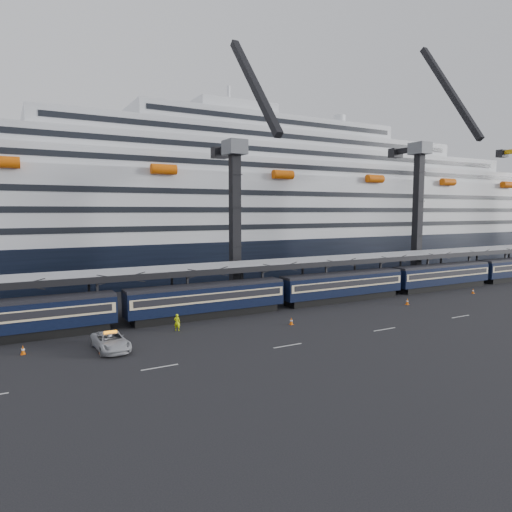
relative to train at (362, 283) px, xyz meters
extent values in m
plane|color=black|center=(4.65, -10.00, -2.20)|extent=(260.00, 260.00, 0.00)
cube|color=beige|center=(-33.35, -14.00, -2.19)|extent=(3.00, 0.15, 0.02)
cube|color=beige|center=(-21.35, -14.00, -2.19)|extent=(3.00, 0.15, 0.02)
cube|color=beige|center=(-9.35, -14.00, -2.19)|extent=(3.00, 0.15, 0.02)
cube|color=beige|center=(2.65, -14.00, -2.19)|extent=(3.00, 0.15, 0.02)
cube|color=black|center=(-43.35, 0.00, -1.75)|extent=(17.48, 2.40, 0.90)
cube|color=black|center=(-43.35, 0.00, 0.05)|extent=(19.00, 2.80, 2.70)
cube|color=beige|center=(-43.35, 0.00, 0.35)|extent=(18.62, 2.92, 1.05)
cube|color=black|center=(-43.35, 0.00, 0.40)|extent=(17.86, 2.98, 0.70)
cube|color=black|center=(-43.35, 0.00, 1.55)|extent=(19.00, 2.50, 0.35)
cube|color=black|center=(-23.35, 0.00, -1.75)|extent=(17.48, 2.40, 0.90)
cube|color=black|center=(-23.35, 0.00, 0.05)|extent=(19.00, 2.80, 2.70)
cube|color=beige|center=(-23.35, 0.00, 0.35)|extent=(18.62, 2.92, 1.05)
cube|color=black|center=(-23.35, 0.00, 0.40)|extent=(17.86, 2.98, 0.70)
cube|color=black|center=(-23.35, 0.00, 1.55)|extent=(19.00, 2.50, 0.35)
cube|color=black|center=(-3.35, 0.00, -1.75)|extent=(17.48, 2.40, 0.90)
cube|color=black|center=(-3.35, 0.00, 0.05)|extent=(19.00, 2.80, 2.70)
cube|color=beige|center=(-3.35, 0.00, 0.35)|extent=(18.62, 2.92, 1.05)
cube|color=black|center=(-3.35, 0.00, 0.40)|extent=(17.86, 2.98, 0.70)
cube|color=black|center=(-3.35, 0.00, 1.55)|extent=(19.00, 2.50, 0.35)
cube|color=black|center=(16.65, 0.00, -1.75)|extent=(17.48, 2.40, 0.90)
cube|color=black|center=(16.65, 0.00, 0.05)|extent=(19.00, 2.80, 2.70)
cube|color=beige|center=(16.65, 0.00, 0.35)|extent=(18.62, 2.92, 1.05)
cube|color=black|center=(16.65, 0.00, 0.40)|extent=(17.86, 2.98, 0.70)
cube|color=black|center=(16.65, 0.00, 1.55)|extent=(19.00, 2.50, 0.35)
cube|color=#97999F|center=(4.65, 4.00, 3.20)|extent=(130.00, 6.00, 0.25)
cube|color=black|center=(4.65, 1.00, 2.90)|extent=(130.00, 0.25, 0.70)
cube|color=black|center=(4.65, 7.00, 2.90)|extent=(130.00, 0.25, 0.70)
cube|color=black|center=(-35.35, 1.20, 0.50)|extent=(0.25, 0.25, 5.40)
cube|color=black|center=(-35.35, 6.80, 0.50)|extent=(0.25, 0.25, 5.40)
cube|color=black|center=(-25.35, 1.20, 0.50)|extent=(0.25, 0.25, 5.40)
cube|color=black|center=(-25.35, 6.80, 0.50)|extent=(0.25, 0.25, 5.40)
cube|color=black|center=(-15.35, 1.20, 0.50)|extent=(0.25, 0.25, 5.40)
cube|color=black|center=(-15.35, 6.80, 0.50)|extent=(0.25, 0.25, 5.40)
cube|color=black|center=(-5.35, 1.20, 0.50)|extent=(0.25, 0.25, 5.40)
cube|color=black|center=(-5.35, 6.80, 0.50)|extent=(0.25, 0.25, 5.40)
cube|color=black|center=(4.65, 1.20, 0.50)|extent=(0.25, 0.25, 5.40)
cube|color=black|center=(4.65, 6.80, 0.50)|extent=(0.25, 0.25, 5.40)
cube|color=black|center=(14.65, 1.20, 0.50)|extent=(0.25, 0.25, 5.40)
cube|color=black|center=(14.65, 6.80, 0.50)|extent=(0.25, 0.25, 5.40)
cube|color=black|center=(24.65, 1.20, 0.50)|extent=(0.25, 0.25, 5.40)
cube|color=black|center=(24.65, 6.80, 0.50)|extent=(0.25, 0.25, 5.40)
cube|color=black|center=(34.65, 1.20, 0.50)|extent=(0.25, 0.25, 5.40)
cube|color=black|center=(34.65, 6.80, 0.50)|extent=(0.25, 0.25, 5.40)
cube|color=black|center=(44.65, 6.80, 0.50)|extent=(0.25, 0.25, 5.40)
cube|color=black|center=(4.65, 36.00, 1.30)|extent=(200.00, 28.00, 7.00)
cube|color=silver|center=(4.65, 36.00, 10.80)|extent=(190.00, 26.88, 12.00)
cube|color=silver|center=(4.65, 36.00, 18.30)|extent=(160.00, 24.64, 3.00)
cube|color=black|center=(4.65, 23.63, 18.30)|extent=(153.60, 0.12, 0.90)
cube|color=silver|center=(4.65, 36.00, 21.30)|extent=(124.00, 21.84, 3.00)
cube|color=black|center=(4.65, 25.03, 21.30)|extent=(119.04, 0.12, 0.90)
cube|color=silver|center=(4.65, 36.00, 24.30)|extent=(90.00, 19.04, 3.00)
cube|color=black|center=(4.65, 26.43, 24.30)|extent=(86.40, 0.12, 0.90)
cube|color=silver|center=(4.65, 36.00, 27.30)|extent=(56.00, 16.24, 3.00)
cube|color=black|center=(4.65, 27.83, 27.30)|extent=(53.76, 0.12, 0.90)
cube|color=silver|center=(-3.35, 36.00, 29.80)|extent=(16.00, 12.00, 2.50)
cylinder|color=silver|center=(24.65, 36.00, 30.30)|extent=(2.80, 2.80, 3.00)
cylinder|color=#E05807|center=(-43.35, 21.96, 16.60)|extent=(4.00, 1.60, 1.60)
cylinder|color=#E05807|center=(-21.35, 21.96, 16.60)|extent=(4.00, 1.60, 1.60)
cylinder|color=#E05807|center=(0.65, 21.96, 16.60)|extent=(4.00, 1.60, 1.60)
cylinder|color=#E05807|center=(22.65, 21.96, 16.60)|extent=(4.00, 1.60, 1.60)
cylinder|color=#E05807|center=(44.65, 21.96, 16.60)|extent=(4.00, 1.60, 1.60)
cylinder|color=#E05807|center=(66.65, 21.96, 16.60)|extent=(4.00, 1.60, 1.60)
cube|color=#4C4E53|center=(-15.35, 9.00, -1.20)|extent=(4.50, 4.50, 2.00)
cube|color=black|center=(-15.35, 9.00, 8.80)|extent=(1.30, 1.30, 18.00)
cube|color=#4C4E53|center=(-15.35, 9.00, 18.80)|extent=(2.60, 3.20, 2.00)
cube|color=black|center=(-15.35, 3.21, 25.69)|extent=(0.90, 12.26, 14.37)
cube|color=black|center=(-15.35, 11.52, 18.80)|extent=(0.90, 5.04, 0.90)
cube|color=black|center=(-15.35, 14.04, 18.60)|extent=(2.20, 1.60, 1.60)
cube|color=#4C4E53|center=(19.65, 8.00, -1.20)|extent=(4.50, 4.50, 2.00)
cube|color=black|center=(19.65, 8.00, 9.80)|extent=(1.30, 1.30, 20.00)
cube|color=#4C4E53|center=(19.65, 8.00, 20.80)|extent=(2.60, 3.20, 2.00)
cube|color=black|center=(19.65, 2.26, 28.99)|extent=(0.90, 12.21, 16.90)
cube|color=black|center=(19.65, 10.80, 20.80)|extent=(0.90, 5.60, 0.90)
cube|color=black|center=(19.65, 13.60, 20.60)|extent=(2.20, 1.60, 1.60)
cube|color=black|center=(52.65, 14.60, 22.60)|extent=(2.20, 1.60, 1.60)
imported|color=#A7A9AF|center=(-35.79, -7.46, -1.43)|extent=(2.84, 5.69, 1.55)
imported|color=#D2EE0C|center=(-28.49, -4.08, -1.31)|extent=(0.77, 0.72, 1.77)
cube|color=#E05807|center=(-42.69, -5.11, -2.18)|extent=(0.41, 0.41, 0.04)
cone|color=#E05807|center=(-42.69, -5.11, -1.77)|extent=(0.34, 0.34, 0.77)
cylinder|color=white|center=(-42.69, -5.11, -1.77)|extent=(0.29, 0.29, 0.13)
cube|color=#E05807|center=(-36.71, -8.15, -2.18)|extent=(0.43, 0.43, 0.05)
cone|color=#E05807|center=(-36.71, -8.15, -1.74)|extent=(0.37, 0.37, 0.82)
cylinder|color=white|center=(-36.71, -8.15, -1.74)|extent=(0.31, 0.31, 0.14)
cube|color=#E05807|center=(-16.75, -7.59, -2.18)|extent=(0.41, 0.41, 0.04)
cone|color=#E05807|center=(-16.75, -7.59, -1.77)|extent=(0.35, 0.35, 0.78)
cylinder|color=white|center=(-16.75, -7.59, -1.77)|extent=(0.29, 0.29, 0.13)
cube|color=#E05807|center=(2.46, -6.09, -2.18)|extent=(0.43, 0.43, 0.05)
cone|color=#E05807|center=(2.46, -6.09, -1.74)|extent=(0.37, 0.37, 0.82)
cylinder|color=white|center=(2.46, -6.09, -1.74)|extent=(0.31, 0.31, 0.14)
cube|color=#E05807|center=(17.39, -5.01, -2.18)|extent=(0.39, 0.39, 0.04)
cone|color=#E05807|center=(17.39, -5.01, -1.79)|extent=(0.33, 0.33, 0.73)
cylinder|color=white|center=(17.39, -5.01, -1.79)|extent=(0.27, 0.27, 0.12)
camera|label=1|loc=(-43.53, -48.28, 10.11)|focal=32.00mm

